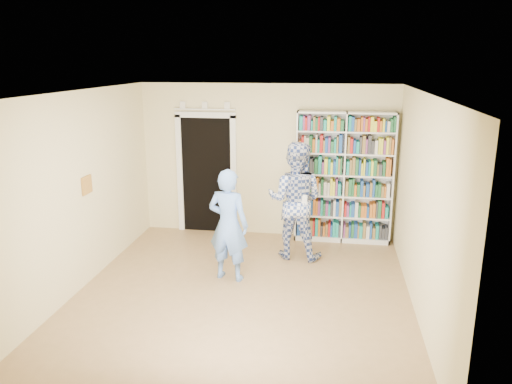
% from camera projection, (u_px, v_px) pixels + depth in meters
% --- Properties ---
extents(floor, '(5.00, 5.00, 0.00)m').
position_uv_depth(floor, '(242.00, 294.00, 6.79)').
color(floor, olive).
rests_on(floor, ground).
extents(ceiling, '(5.00, 5.00, 0.00)m').
position_uv_depth(ceiling, '(241.00, 93.00, 6.09)').
color(ceiling, white).
rests_on(ceiling, wall_back).
extents(wall_back, '(4.50, 0.00, 4.50)m').
position_uv_depth(wall_back, '(267.00, 161.00, 8.82)').
color(wall_back, beige).
rests_on(wall_back, floor).
extents(wall_left, '(0.00, 5.00, 5.00)m').
position_uv_depth(wall_left, '(79.00, 192.00, 6.77)').
color(wall_left, beige).
rests_on(wall_left, floor).
extents(wall_right, '(0.00, 5.00, 5.00)m').
position_uv_depth(wall_right, '(422.00, 207.00, 6.10)').
color(wall_right, beige).
rests_on(wall_right, floor).
extents(bookshelf, '(1.64, 0.31, 2.26)m').
position_uv_depth(bookshelf, '(344.00, 177.00, 8.53)').
color(bookshelf, white).
rests_on(bookshelf, floor).
extents(doorway, '(1.10, 0.08, 2.43)m').
position_uv_depth(doorway, '(207.00, 169.00, 9.01)').
color(doorway, black).
rests_on(doorway, floor).
extents(wall_art, '(0.03, 0.25, 0.25)m').
position_uv_depth(wall_art, '(87.00, 185.00, 6.95)').
color(wall_art, brown).
rests_on(wall_art, wall_left).
extents(man_blue, '(0.66, 0.50, 1.63)m').
position_uv_depth(man_blue, '(228.00, 225.00, 7.08)').
color(man_blue, '#6590E0').
rests_on(man_blue, floor).
extents(man_plaid, '(1.01, 0.84, 1.88)m').
position_uv_depth(man_plaid, '(295.00, 200.00, 7.87)').
color(man_plaid, navy).
rests_on(man_plaid, floor).
extents(paper_sheet, '(0.20, 0.04, 0.28)m').
position_uv_depth(paper_sheet, '(301.00, 203.00, 7.62)').
color(paper_sheet, white).
rests_on(paper_sheet, man_plaid).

